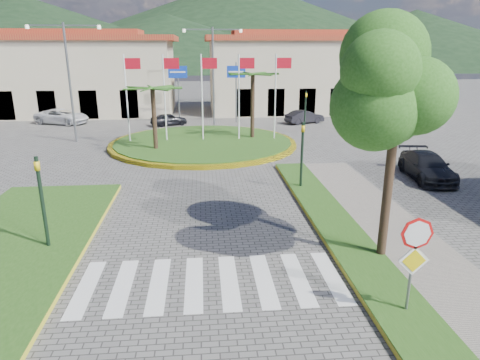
{
  "coord_description": "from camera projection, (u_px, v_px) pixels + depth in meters",
  "views": [
    {
      "loc": [
        -0.06,
        -6.82,
        6.42
      ],
      "look_at": [
        1.27,
        8.0,
        1.79
      ],
      "focal_mm": 32.0,
      "sensor_mm": 36.0,
      "label": 1
    }
  ],
  "objects": [
    {
      "name": "car_side_right",
      "position": [
        427.0,
        166.0,
        21.67
      ],
      "size": [
        2.31,
        4.65,
        1.3
      ],
      "primitive_type": "imported",
      "rotation": [
        0.0,
        0.0,
        -0.11
      ],
      "color": "black",
      "rests_on": "ground"
    },
    {
      "name": "median_left",
      "position": [
        1.0,
        256.0,
        13.52
      ],
      "size": [
        5.0,
        14.0,
        0.18
      ],
      "primitive_type": "cube",
      "color": "#244D16",
      "rests_on": "ground"
    },
    {
      "name": "white_van",
      "position": [
        62.0,
        116.0,
        37.27
      ],
      "size": [
        5.13,
        3.75,
        1.3
      ],
      "primitive_type": "imported",
      "rotation": [
        0.0,
        0.0,
        1.18
      ],
      "color": "silver",
      "rests_on": "ground"
    },
    {
      "name": "sidewalk_right",
      "position": [
        447.0,
        310.0,
        10.79
      ],
      "size": [
        4.0,
        28.0,
        0.15
      ],
      "primitive_type": "cube",
      "color": "gray",
      "rests_on": "ground"
    },
    {
      "name": "roundabout_island",
      "position": [
        203.0,
        143.0,
        29.27
      ],
      "size": [
        12.7,
        12.7,
        6.0
      ],
      "color": "yellow",
      "rests_on": "ground"
    },
    {
      "name": "street_lamp_centre",
      "position": [
        213.0,
        71.0,
        35.68
      ],
      "size": [
        4.8,
        0.16,
        8.0
      ],
      "color": "slate",
      "rests_on": "ground"
    },
    {
      "name": "building_left",
      "position": [
        59.0,
        74.0,
        42.18
      ],
      "size": [
        23.32,
        9.54,
        8.05
      ],
      "color": "beige",
      "rests_on": "ground"
    },
    {
      "name": "traffic_light_left",
      "position": [
        41.0,
        195.0,
        13.56
      ],
      "size": [
        0.15,
        0.18,
        3.2
      ],
      "color": "black",
      "rests_on": "ground"
    },
    {
      "name": "traffic_light_far",
      "position": [
        305.0,
        107.0,
        33.23
      ],
      "size": [
        0.18,
        0.15,
        3.2
      ],
      "color": "black",
      "rests_on": "ground"
    },
    {
      "name": "traffic_light_right",
      "position": [
        302.0,
        149.0,
        19.62
      ],
      "size": [
        0.15,
        0.18,
        3.2
      ],
      "color": "black",
      "rests_on": "ground"
    },
    {
      "name": "street_lamp_west",
      "position": [
        69.0,
        77.0,
        29.12
      ],
      "size": [
        4.8,
        0.16,
        8.0
      ],
      "color": "slate",
      "rests_on": "ground"
    },
    {
      "name": "deciduous_tree",
      "position": [
        398.0,
        93.0,
        12.08
      ],
      "size": [
        3.6,
        3.6,
        6.8
      ],
      "color": "black",
      "rests_on": "ground"
    },
    {
      "name": "car_dark_a",
      "position": [
        169.0,
        119.0,
        36.53
      ],
      "size": [
        3.32,
        2.3,
        1.05
      ],
      "primitive_type": "imported",
      "rotation": [
        0.0,
        0.0,
        1.96
      ],
      "color": "black",
      "rests_on": "ground"
    },
    {
      "name": "stop_sign",
      "position": [
        415.0,
        251.0,
        10.15
      ],
      "size": [
        0.8,
        0.11,
        2.65
      ],
      "color": "slate",
      "rests_on": "ground"
    },
    {
      "name": "verge_right",
      "position": [
        402.0,
        312.0,
        10.68
      ],
      "size": [
        1.6,
        28.0,
        0.18
      ],
      "primitive_type": "cube",
      "color": "#244D16",
      "rests_on": "ground"
    },
    {
      "name": "car_dark_b",
      "position": [
        304.0,
        117.0,
        37.52
      ],
      "size": [
        3.67,
        2.39,
        1.14
      ],
      "primitive_type": "imported",
      "rotation": [
        0.0,
        0.0,
        1.95
      ],
      "color": "black",
      "rests_on": "ground"
    },
    {
      "name": "hill_near_back",
      "position": [
        167.0,
        42.0,
        128.79
      ],
      "size": [
        110.0,
        110.0,
        16.0
      ],
      "primitive_type": "cone",
      "color": "black",
      "rests_on": "ground"
    },
    {
      "name": "hill_far_east",
      "position": [
        414.0,
        39.0,
        140.08
      ],
      "size": [
        120.0,
        120.0,
        18.0
      ],
      "primitive_type": "cone",
      "color": "black",
      "rests_on": "ground"
    },
    {
      "name": "hill_far_mid",
      "position": [
        240.0,
        23.0,
        157.38
      ],
      "size": [
        180.0,
        180.0,
        30.0
      ],
      "primitive_type": "cone",
      "color": "black",
      "rests_on": "ground"
    },
    {
      "name": "crosswalk",
      "position": [
        208.0,
        282.0,
        12.2
      ],
      "size": [
        8.0,
        3.0,
        0.01
      ],
      "primitive_type": "cube",
      "color": "silver",
      "rests_on": "ground"
    },
    {
      "name": "direction_sign_east",
      "position": [
        236.0,
        82.0,
        37.06
      ],
      "size": [
        1.6,
        0.14,
        5.2
      ],
      "color": "slate",
      "rests_on": "ground"
    },
    {
      "name": "building_right",
      "position": [
        298.0,
        73.0,
        44.23
      ],
      "size": [
        19.08,
        9.54,
        8.05
      ],
      "color": "beige",
      "rests_on": "ground"
    },
    {
      "name": "hill_far_west",
      "position": [
        23.0,
        32.0,
        133.57
      ],
      "size": [
        140.0,
        140.0,
        22.0
      ],
      "primitive_type": "cone",
      "color": "black",
      "rests_on": "ground"
    },
    {
      "name": "direction_sign_west",
      "position": [
        178.0,
        82.0,
        36.63
      ],
      "size": [
        1.6,
        0.14,
        5.2
      ],
      "color": "slate",
      "rests_on": "ground"
    }
  ]
}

